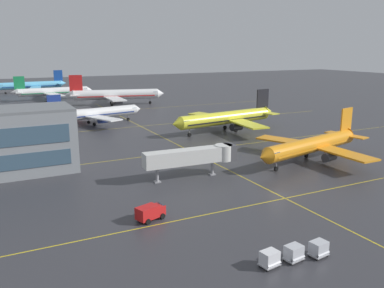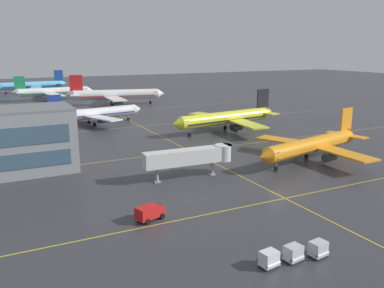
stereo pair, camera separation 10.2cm
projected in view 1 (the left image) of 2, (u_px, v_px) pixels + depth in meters
ground_plane at (277, 194)px, 65.83m from camera, size 600.00×600.00×0.00m
airliner_front_gate at (313, 145)px, 84.65m from camera, size 32.50×27.60×10.17m
airliner_second_row at (227, 118)px, 115.06m from camera, size 36.39×31.12×11.32m
airliner_third_row at (95, 113)px, 125.69m from camera, size 32.32×27.53×10.07m
airliner_far_left_stand at (115, 95)px, 168.40m from camera, size 40.47×34.43×12.71m
airliner_far_right_stand at (52, 92)px, 185.19m from camera, size 35.93×31.11×11.21m
airliner_distant_taxiway at (32, 85)px, 215.77m from camera, size 37.14×31.96×11.54m
taxiway_markings at (162, 137)px, 108.48m from camera, size 137.92×149.87×0.01m
service_truck_red_van at (151, 212)px, 55.82m from camera, size 4.47×3.13×2.10m
baggage_cart_row_leftmost at (270, 259)px, 43.74m from camera, size 2.84×1.93×1.86m
baggage_cart_row_second at (294, 253)px, 44.98m from camera, size 2.84×1.93×1.86m
baggage_cart_row_middle at (319, 249)px, 45.94m from camera, size 2.84×1.93×1.86m
jet_bridge at (197, 156)px, 73.89m from camera, size 17.85×3.83×5.58m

